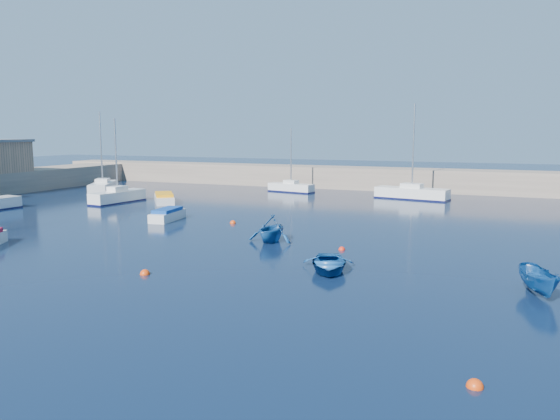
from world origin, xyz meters
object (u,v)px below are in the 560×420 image
at_px(sailboat_4, 103,187).
at_px(sailboat_6, 412,193).
at_px(motorboat_2, 164,198).
at_px(dinghy_right, 539,282).
at_px(sailboat_3, 118,196).
at_px(motorboat_1, 168,215).
at_px(dinghy_left, 271,229).
at_px(dinghy_center, 328,264).
at_px(sailboat_5, 291,187).

relative_size(sailboat_4, sailboat_6, 0.94).
bearing_deg(motorboat_2, dinghy_right, -68.68).
distance_m(sailboat_3, motorboat_1, 12.85).
bearing_deg(sailboat_4, motorboat_2, -53.14).
bearing_deg(sailboat_6, dinghy_left, 179.79).
bearing_deg(sailboat_6, sailboat_3, 128.20).
distance_m(sailboat_6, dinghy_right, 33.73).
relative_size(sailboat_3, dinghy_center, 2.19).
bearing_deg(sailboat_3, dinghy_left, -22.52).
relative_size(motorboat_1, dinghy_left, 1.23).
height_order(sailboat_3, motorboat_1, sailboat_3).
height_order(sailboat_5, motorboat_1, sailboat_5).
bearing_deg(dinghy_center, sailboat_6, 74.28).
xyz_separation_m(motorboat_1, dinghy_right, (26.12, -10.86, 0.16)).
relative_size(motorboat_2, dinghy_center, 1.29).
bearing_deg(sailboat_3, dinghy_center, -26.49).
distance_m(sailboat_6, motorboat_2, 25.30).
bearing_deg(sailboat_6, motorboat_2, 129.50).
xyz_separation_m(sailboat_4, dinghy_right, (44.64, -25.26, -0.01)).
distance_m(sailboat_6, dinghy_left, 26.40).
bearing_deg(motorboat_1, sailboat_5, 78.63).
bearing_deg(dinghy_center, motorboat_2, 122.78).
relative_size(sailboat_3, sailboat_5, 1.12).
xyz_separation_m(motorboat_2, dinghy_left, (17.29, -13.58, 0.40)).
bearing_deg(dinghy_left, sailboat_6, 78.70).
height_order(dinghy_left, dinghy_right, dinghy_left).
bearing_deg(motorboat_1, dinghy_left, -30.40).
xyz_separation_m(sailboat_6, motorboat_2, (-22.06, -12.39, -0.18)).
xyz_separation_m(motorboat_1, dinghy_center, (16.53, -10.38, -0.06)).
height_order(sailboat_4, motorboat_1, sailboat_4).
bearing_deg(dinghy_right, sailboat_3, 135.72).
height_order(sailboat_6, dinghy_left, sailboat_6).
height_order(sailboat_4, dinghy_right, sailboat_4).
xyz_separation_m(sailboat_4, dinghy_left, (29.48, -19.14, 0.25)).
xyz_separation_m(sailboat_6, dinghy_left, (-4.77, -25.97, 0.22)).
xyz_separation_m(sailboat_4, dinghy_center, (35.04, -24.78, -0.23)).
relative_size(sailboat_6, motorboat_1, 2.42).
xyz_separation_m(sailboat_5, dinghy_left, (9.25, -27.40, 0.32)).
bearing_deg(dinghy_right, sailboat_5, 107.96).
bearing_deg(motorboat_1, sailboat_3, 138.81).
relative_size(sailboat_4, dinghy_center, 2.45).
bearing_deg(sailboat_6, sailboat_5, 94.36).
height_order(sailboat_3, dinghy_center, sailboat_3).
height_order(motorboat_2, dinghy_center, motorboat_2).
height_order(sailboat_3, motorboat_2, sailboat_3).
relative_size(sailboat_6, dinghy_right, 3.11).
relative_size(sailboat_6, dinghy_center, 2.62).
bearing_deg(sailboat_6, sailboat_4, 111.48).
xyz_separation_m(sailboat_3, sailboat_4, (-7.88, 7.19, -0.03)).
xyz_separation_m(motorboat_2, dinghy_center, (22.85, -19.22, -0.08)).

